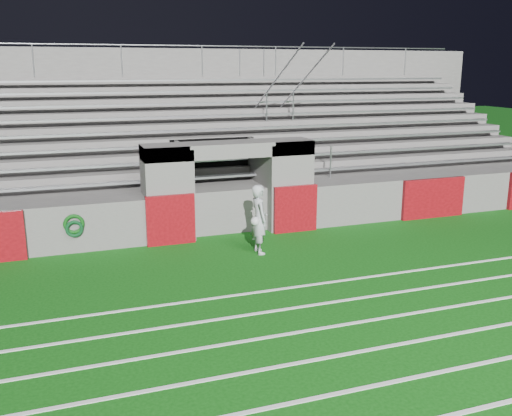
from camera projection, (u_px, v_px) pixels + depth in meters
name	position (u px, v px, depth m)	size (l,w,h in m)	color
ground	(274.00, 272.00, 13.18)	(90.00, 90.00, 0.00)	#0C4A0D
field_markings	(394.00, 382.00, 8.60)	(28.00, 8.09, 0.01)	white
stadium_structure	(192.00, 158.00, 20.10)	(26.00, 8.48, 5.42)	#555351
goalkeeper_with_ball	(259.00, 219.00, 14.37)	(0.48, 0.65, 1.78)	#9FA4A8
hose_coil	(74.00, 226.00, 14.29)	(0.52, 0.14, 0.59)	#0D4411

